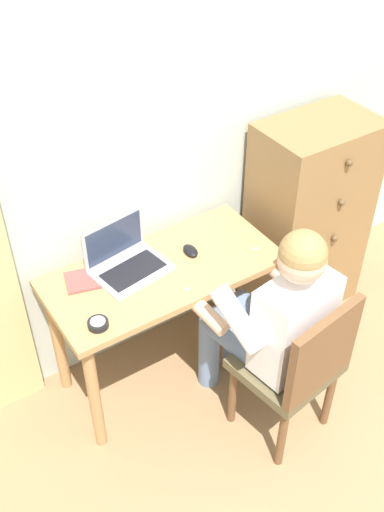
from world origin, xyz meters
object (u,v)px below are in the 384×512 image
Objects in this scene: laptop at (125,259)px; notebook_pad at (88,279)px; desk at (163,288)px; person_seated at (272,314)px; dresser at (307,218)px; computer_mouse at (190,250)px; desk_clock at (98,323)px; chair at (298,365)px.

laptop reaches higher than notebook_pad.
person_seated is (0.29, -0.47, 0.06)m from desk.
desk is 0.95× the size of dresser.
laptop reaches higher than computer_mouse.
dresser is 13.07× the size of desk_clock.
desk is at bearing -175.78° from dresser.
chair is at bearing -82.47° from person_seated.
notebook_pad is at bearing 178.06° from dresser.
person_seated is 3.17× the size of laptop.
desk_clock is (-0.59, -0.19, -0.00)m from computer_mouse.
desk_clock is at bearing -170.21° from dresser.
chair reaches higher than computer_mouse.
desk_clock is 0.30m from notebook_pad.
desk is 0.22m from computer_mouse.
notebook_pad is (0.09, 0.29, -0.01)m from desk_clock.
dresser is 1.34× the size of chair.
dresser is at bearing 13.32° from notebook_pad.
chair is at bearing -58.98° from laptop.
dresser is 5.60× the size of notebook_pad.
dresser reaches higher than notebook_pad.
chair is (0.31, -0.65, -0.12)m from desk.
person_seated is (-0.70, -0.54, 0.08)m from dresser.
notebook_pad is at bearing 160.32° from desk.
person_seated is 13.26× the size of desk_clock.
laptop reaches higher than chair.
chair is 4.17× the size of notebook_pad.
person_seated reaches higher than desk.
laptop is (-0.45, 0.75, 0.30)m from chair.
desk is 0.25m from laptop.
desk is 11.17× the size of computer_mouse.
laptop is 0.32m from computer_mouse.
chair is 0.26m from person_seated.
chair is 2.33× the size of laptop.
computer_mouse is at bearing 4.76° from notebook_pad.
person_seated is 11.93× the size of computer_mouse.
dresser is 3.13× the size of laptop.
chair is 0.91m from desk_clock.
notebook_pad is at bearing 72.31° from desk_clock.
dresser is at bearing 6.88° from computer_mouse.
dresser is 0.89m from person_seated.
desk is 0.99m from dresser.
dresser is at bearing 46.94° from chair.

